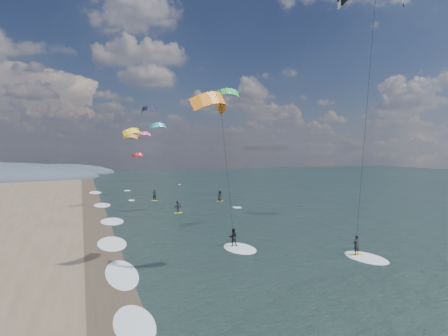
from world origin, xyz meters
name	(u,v)px	position (x,y,z in m)	size (l,w,h in m)	color
ground	(303,282)	(0.00, 0.00, 0.00)	(260.00, 260.00, 0.00)	black
wet_sand_strip	(104,259)	(-12.00, 10.00, 0.00)	(3.00, 240.00, 0.00)	#382D23
kitesurfer_near_a	(373,52)	(4.41, -1.17, 15.16)	(7.80, 9.04, 19.84)	gold
kitesurfer_near_b	(226,153)	(-3.19, 5.78, 8.50)	(6.95, 9.02, 13.46)	gold
far_kitesurfers	(187,200)	(1.64, 34.78, 0.88)	(11.28, 13.76, 1.86)	gold
bg_kite_field	(150,129)	(-0.11, 57.26, 12.89)	(14.02, 68.17, 10.30)	black
shoreline_surf	(115,244)	(-10.80, 14.75, 0.00)	(2.40, 79.40, 0.11)	white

